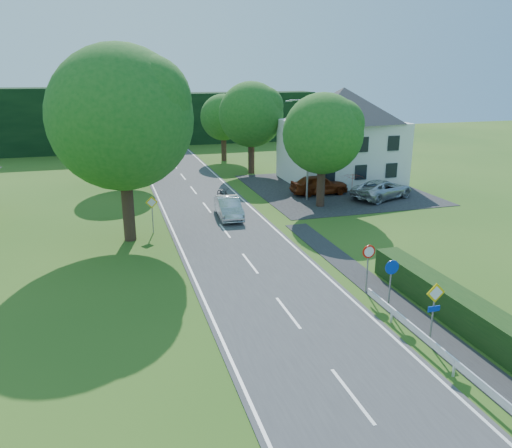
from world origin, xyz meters
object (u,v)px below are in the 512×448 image
object	(u,v)px
parked_car_silver_a	(314,176)
parked_car_silver_b	(382,189)
motorcycle	(223,193)
parasol	(352,184)
parked_car_red	(319,184)
moving_car	(229,208)
streetlight	(307,145)

from	to	relation	value
parked_car_silver_a	parked_car_silver_b	world-z (taller)	parked_car_silver_b
motorcycle	parasol	bearing A→B (deg)	-26.29
parked_car_silver_b	parked_car_silver_a	bearing A→B (deg)	2.98
parked_car_red	parked_car_silver_b	distance (m)	5.19
moving_car	parked_car_silver_b	distance (m)	13.40
streetlight	moving_car	size ratio (longest dim) A/B	1.81
motorcycle	parasol	distance (m)	10.81
parked_car_red	parked_car_silver_a	bearing A→B (deg)	-16.47
moving_car	parked_car_red	world-z (taller)	parked_car_red
motorcycle	parked_car_silver_a	xyz separation A→B (m)	(9.40, 3.43, 0.17)
parked_car_silver_a	parasol	size ratio (longest dim) A/B	1.99
moving_car	parked_car_red	xyz separation A→B (m)	(8.96, 4.65, 0.09)
moving_car	parasol	xyz separation A→B (m)	(11.48, 3.54, 0.18)
parked_car_red	parked_car_silver_b	bearing A→B (deg)	-122.89
streetlight	parasol	distance (m)	5.65
moving_car	parasol	distance (m)	12.01
parked_car_red	parked_car_silver_b	size ratio (longest dim) A/B	0.88
parked_car_silver_b	motorcycle	bearing A→B (deg)	53.45
parked_car_silver_b	parasol	bearing A→B (deg)	24.89
streetlight	parked_car_silver_b	bearing A→B (deg)	-11.84
streetlight	parked_car_silver_b	world-z (taller)	streetlight
moving_car	parked_car_silver_b	bearing A→B (deg)	11.59
streetlight	moving_car	world-z (taller)	streetlight
parked_car_silver_b	parasol	distance (m)	2.53
moving_car	motorcycle	bearing A→B (deg)	85.18
streetlight	moving_car	bearing A→B (deg)	-156.55
parked_car_red	parasol	distance (m)	2.75
moving_car	motorcycle	distance (m)	5.36
motorcycle	parked_car_red	bearing A→B (deg)	-21.47
moving_car	parked_car_silver_a	size ratio (longest dim) A/B	1.10
motorcycle	parasol	xyz separation A→B (m)	(10.66, -1.75, 0.41)
streetlight	parked_car_silver_b	distance (m)	7.32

